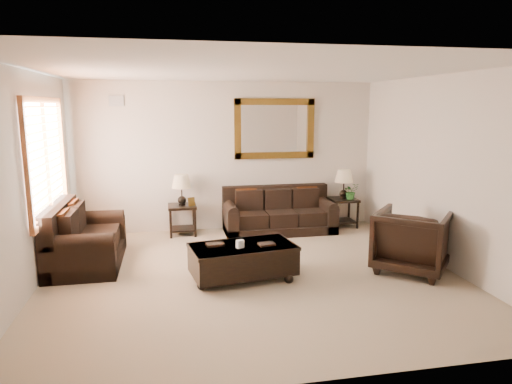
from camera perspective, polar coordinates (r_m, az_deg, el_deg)
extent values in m
cube|color=#9B8B6B|center=(6.29, -0.52, -10.36)|extent=(5.50, 5.00, 0.01)
cube|color=white|center=(5.89, -0.56, 14.97)|extent=(5.50, 5.00, 0.01)
cube|color=beige|center=(8.39, -3.64, 4.43)|extent=(5.50, 0.01, 2.70)
cube|color=beige|center=(3.56, 6.79, -4.15)|extent=(5.50, 0.01, 2.70)
cube|color=beige|center=(6.09, -26.92, 0.93)|extent=(0.01, 5.00, 2.70)
cube|color=beige|center=(6.98, 22.27, 2.40)|extent=(0.01, 5.00, 2.70)
cube|color=white|center=(6.92, -24.95, 3.80)|extent=(0.01, 1.80, 1.50)
cube|color=brown|center=(6.88, -25.18, 10.36)|extent=(0.06, 1.96, 0.08)
cube|color=brown|center=(7.04, -24.17, -2.57)|extent=(0.06, 1.96, 0.08)
cube|color=brown|center=(6.01, -26.73, 2.76)|extent=(0.06, 0.08, 1.50)
cube|color=brown|center=(7.82, -23.08, 4.63)|extent=(0.06, 0.08, 1.50)
cube|color=brown|center=(6.91, -24.67, 3.82)|extent=(0.05, 0.05, 1.50)
cube|color=#43300D|center=(8.48, 2.34, 7.90)|extent=(1.50, 0.06, 1.10)
cube|color=white|center=(8.50, 2.32, 7.90)|extent=(1.26, 0.01, 0.86)
cube|color=#999999|center=(8.30, -17.07, 10.84)|extent=(0.25, 0.02, 0.18)
cube|color=black|center=(8.36, 2.90, -4.45)|extent=(1.98, 0.85, 0.16)
cube|color=black|center=(8.55, 2.41, -0.48)|extent=(1.98, 0.20, 0.40)
cube|color=black|center=(8.18, -0.65, -3.30)|extent=(0.51, 0.70, 0.24)
cube|color=black|center=(8.29, 2.94, -3.13)|extent=(0.51, 0.70, 0.24)
cube|color=black|center=(8.43, 6.43, -2.95)|extent=(0.51, 0.70, 0.24)
cube|color=black|center=(8.15, -3.19, -3.69)|extent=(0.20, 0.85, 0.48)
cylinder|color=black|center=(8.10, -3.21, -2.05)|extent=(0.20, 0.84, 0.20)
cube|color=black|center=(8.57, 8.71, -3.09)|extent=(0.20, 0.85, 0.48)
cylinder|color=black|center=(8.52, 8.76, -1.53)|extent=(0.20, 0.84, 0.20)
cube|color=#58270B|center=(8.28, -1.21, -0.87)|extent=(0.38, 0.17, 0.39)
cube|color=#58270B|center=(8.54, 6.43, -0.57)|extent=(0.38, 0.17, 0.39)
cube|color=black|center=(7.12, -20.26, -7.74)|extent=(0.95, 1.59, 0.18)
cube|color=black|center=(7.04, -23.48, -3.25)|extent=(0.22, 1.59, 0.45)
cube|color=black|center=(6.78, -20.59, -6.70)|extent=(0.78, 0.55, 0.27)
cube|color=black|center=(7.33, -19.86, -5.37)|extent=(0.78, 0.55, 0.27)
cube|color=black|center=(6.42, -21.32, -8.17)|extent=(0.95, 0.22, 0.53)
cylinder|color=black|center=(6.35, -21.48, -5.91)|extent=(0.93, 0.22, 0.22)
cube|color=black|center=(7.72, -19.54, -4.93)|extent=(0.95, 0.22, 0.53)
cylinder|color=black|center=(7.66, -19.67, -3.02)|extent=(0.93, 0.22, 0.22)
cube|color=#58270B|center=(6.68, -22.55, -3.94)|extent=(0.18, 0.42, 0.43)
cube|color=#58270B|center=(7.32, -21.52, -2.63)|extent=(0.18, 0.42, 0.43)
cube|color=black|center=(8.18, -9.22, -1.78)|extent=(0.49, 0.49, 0.04)
cube|color=black|center=(8.28, -9.13, -4.53)|extent=(0.42, 0.42, 0.03)
cylinder|color=black|center=(8.04, -10.61, -4.02)|extent=(0.04, 0.04, 0.49)
cylinder|color=black|center=(8.05, -7.61, -3.91)|extent=(0.04, 0.04, 0.49)
cylinder|color=black|center=(8.44, -10.63, -3.31)|extent=(0.04, 0.04, 0.49)
cylinder|color=black|center=(8.46, -7.79, -3.20)|extent=(0.04, 0.04, 0.49)
sphere|color=black|center=(8.16, -9.24, -1.02)|extent=(0.15, 0.15, 0.15)
cylinder|color=black|center=(8.13, -9.27, 0.09)|extent=(0.02, 0.02, 0.32)
cone|color=#D3B98C|center=(8.10, -9.31, 1.34)|extent=(0.34, 0.34, 0.23)
cube|color=#43300D|center=(8.08, -8.08, -1.19)|extent=(0.13, 0.09, 0.15)
cube|color=black|center=(8.79, 10.85, -0.94)|extent=(0.50, 0.50, 0.05)
cube|color=black|center=(8.88, 10.76, -3.53)|extent=(0.42, 0.42, 0.03)
cylinder|color=black|center=(8.58, 10.00, -3.04)|extent=(0.05, 0.05, 0.50)
cylinder|color=black|center=(8.74, 12.60, -2.89)|extent=(0.05, 0.05, 0.50)
cylinder|color=black|center=(8.97, 9.03, -2.42)|extent=(0.05, 0.05, 0.50)
cylinder|color=black|center=(9.12, 11.54, -2.29)|extent=(0.05, 0.05, 0.50)
sphere|color=black|center=(8.77, 10.88, -0.22)|extent=(0.15, 0.15, 0.15)
cylinder|color=black|center=(8.74, 10.91, 0.83)|extent=(0.02, 0.02, 0.32)
cone|color=#D3B98C|center=(8.71, 10.96, 2.00)|extent=(0.34, 0.34, 0.23)
sphere|color=black|center=(5.87, -6.79, -11.51)|extent=(0.12, 0.12, 0.12)
sphere|color=black|center=(6.04, 4.12, -10.79)|extent=(0.12, 0.12, 0.12)
sphere|color=black|center=(6.35, -7.14, -9.78)|extent=(0.12, 0.12, 0.12)
sphere|color=black|center=(6.51, 2.94, -9.18)|extent=(0.12, 0.12, 0.12)
cube|color=black|center=(6.09, -1.67, -8.35)|extent=(1.43, 0.92, 0.37)
cube|color=black|center=(6.04, -1.67, -6.85)|extent=(1.46, 0.94, 0.04)
cube|color=black|center=(6.03, -5.14, -6.55)|extent=(0.25, 0.19, 0.03)
cube|color=black|center=(6.03, 1.30, -6.53)|extent=(0.22, 0.17, 0.03)
cube|color=white|center=(5.91, -2.01, -6.51)|extent=(0.11, 0.09, 0.10)
imported|color=black|center=(6.66, 18.92, -5.44)|extent=(1.26, 1.26, 0.95)
imported|color=#1E501B|center=(8.73, 11.76, -0.12)|extent=(0.32, 0.35, 0.24)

